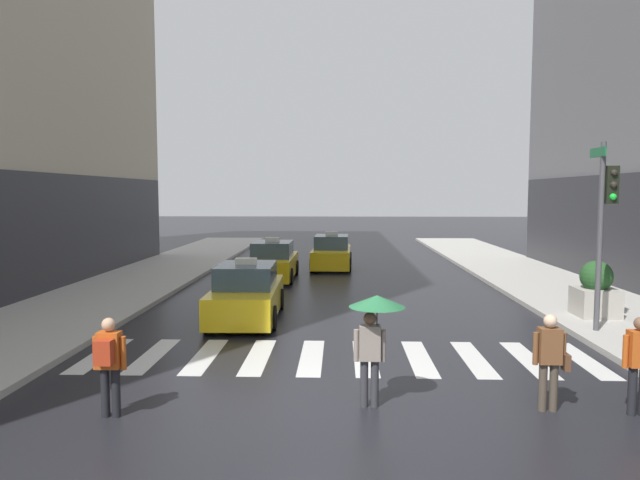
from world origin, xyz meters
TOP-DOWN VIEW (x-y plane):
  - ground_plane at (0.00, 0.00)m, footprint 160.00×160.00m
  - crosswalk_markings at (0.00, 3.00)m, footprint 11.30×2.80m
  - traffic_light_pole at (6.72, 5.13)m, footprint 0.44×0.84m
  - taxi_lead at (-2.68, 6.79)m, footprint 2.02×4.58m
  - taxi_second at (-2.82, 14.42)m, footprint 1.96×4.55m
  - taxi_third at (-0.36, 18.10)m, footprint 2.03×4.59m
  - pedestrian_with_umbrella at (0.62, 0.11)m, footprint 0.96×0.96m
  - pedestrian_with_backpack at (-3.72, -0.52)m, footprint 0.55×0.43m
  - pedestrian_with_handbag at (3.55, 0.03)m, footprint 0.60×0.24m
  - pedestrian_plain_coat at (4.95, -0.11)m, footprint 0.55×0.24m
  - planter_near_corner at (7.36, 6.86)m, footprint 1.10×1.10m

SIDE VIEW (x-z plane):
  - ground_plane at x=0.00m, z-range 0.00..0.00m
  - crosswalk_markings at x=0.00m, z-range 0.00..0.01m
  - taxi_lead at x=-2.68m, z-range -0.18..1.63m
  - taxi_second at x=-2.82m, z-range -0.18..1.63m
  - taxi_third at x=-0.36m, z-range -0.18..1.63m
  - planter_near_corner at x=7.36m, z-range 0.07..1.67m
  - pedestrian_with_handbag at x=3.55m, z-range 0.11..1.76m
  - pedestrian_plain_coat at x=4.95m, z-range 0.11..1.76m
  - pedestrian_with_backpack at x=-3.72m, z-range 0.15..1.80m
  - pedestrian_with_umbrella at x=0.62m, z-range 0.55..2.49m
  - traffic_light_pole at x=6.72m, z-range 0.86..5.66m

